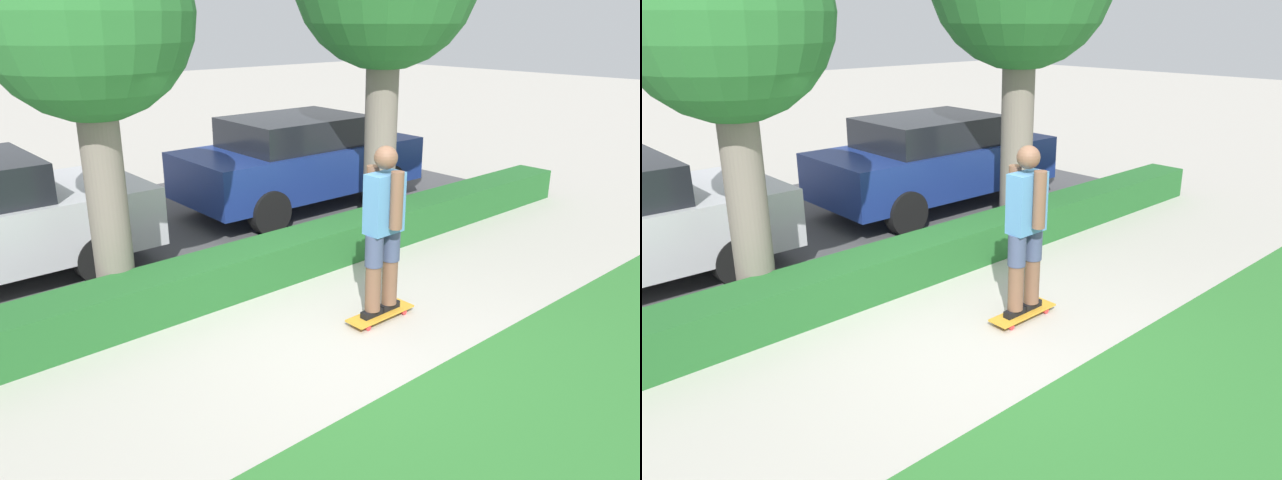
{
  "view_description": "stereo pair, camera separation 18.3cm",
  "coord_description": "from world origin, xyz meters",
  "views": [
    {
      "loc": [
        -3.84,
        -4.01,
        3.0
      ],
      "look_at": [
        0.21,
        0.6,
        0.8
      ],
      "focal_mm": 35.0,
      "sensor_mm": 36.0,
      "label": 1
    },
    {
      "loc": [
        -3.97,
        -3.89,
        3.0
      ],
      "look_at": [
        0.21,
        0.6,
        0.8
      ],
      "focal_mm": 35.0,
      "sensor_mm": 36.0,
      "label": 2
    }
  ],
  "objects": [
    {
      "name": "tree_near",
      "position": [
        -1.42,
        2.06,
        2.97
      ],
      "size": [
        2.05,
        2.05,
        4.07
      ],
      "color": "#70665B",
      "rests_on": "ground_plane"
    },
    {
      "name": "skateboard",
      "position": [
        0.53,
        0.0,
        0.07
      ],
      "size": [
        0.8,
        0.24,
        0.08
      ],
      "color": "gold",
      "rests_on": "ground_plane"
    },
    {
      "name": "parked_car_middle",
      "position": [
        2.55,
        3.78,
        0.8
      ],
      "size": [
        4.07,
        1.83,
        1.51
      ],
      "rotation": [
        0.0,
        0.0,
        -0.02
      ],
      "color": "navy",
      "rests_on": "ground_plane"
    },
    {
      "name": "ground_plane",
      "position": [
        0.0,
        0.0,
        0.0
      ],
      "size": [
        60.0,
        60.0,
        0.0
      ],
      "primitive_type": "plane",
      "color": "#ADA89E"
    },
    {
      "name": "street_asphalt",
      "position": [
        0.0,
        4.2,
        0.0
      ],
      "size": [
        12.36,
        5.0,
        0.01
      ],
      "color": "#474749",
      "rests_on": "ground_plane"
    },
    {
      "name": "hedge_row",
      "position": [
        0.0,
        1.6,
        0.24
      ],
      "size": [
        12.36,
        0.6,
        0.49
      ],
      "color": "#236028",
      "rests_on": "ground_plane"
    },
    {
      "name": "skater_person",
      "position": [
        0.53,
        0.0,
        1.02
      ],
      "size": [
        0.51,
        0.45,
        1.76
      ],
      "color": "black",
      "rests_on": "skateboard"
    }
  ]
}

